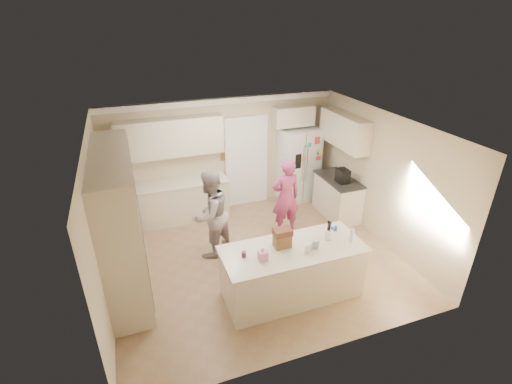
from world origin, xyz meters
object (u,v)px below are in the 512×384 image
object	(u,v)px
utensil_crock	(329,235)
teen_girl	(286,197)
refrigerator	(298,165)
tissue_box	(263,255)
coffee_maker	(343,176)
island_base	(292,273)
teen_boy	(211,214)
dollhouse_body	(282,241)

from	to	relation	value
utensil_crock	teen_girl	xyz separation A→B (m)	(0.03, 1.76, -0.17)
refrigerator	tissue_box	xyz separation A→B (m)	(-2.15, -3.28, 0.10)
coffee_maker	island_base	bearing A→B (deg)	-137.17
utensil_crock	tissue_box	world-z (taller)	utensil_crock
island_base	teen_girl	bearing A→B (deg)	69.50
teen_boy	teen_girl	bearing A→B (deg)	155.01
teen_boy	coffee_maker	bearing A→B (deg)	153.20
refrigerator	teen_boy	distance (m)	3.01
island_base	dollhouse_body	world-z (taller)	dollhouse_body
teen_boy	island_base	bearing A→B (deg)	88.16
tissue_box	teen_girl	distance (m)	2.27
island_base	utensil_crock	xyz separation A→B (m)	(0.65, 0.05, 0.56)
utensil_crock	teen_boy	world-z (taller)	teen_boy
refrigerator	dollhouse_body	distance (m)	3.55
teen_girl	utensil_crock	bearing A→B (deg)	88.51
island_base	teen_boy	world-z (taller)	teen_boy
utensil_crock	dollhouse_body	distance (m)	0.80
island_base	utensil_crock	world-z (taller)	utensil_crock
coffee_maker	island_base	distance (m)	2.87
teen_girl	coffee_maker	bearing A→B (deg)	-176.80
coffee_maker	teen_boy	world-z (taller)	teen_boy
coffee_maker	tissue_box	world-z (taller)	coffee_maker
teen_boy	teen_girl	distance (m)	1.64
coffee_maker	tissue_box	distance (m)	3.28
utensil_crock	teen_girl	distance (m)	1.77
teen_boy	refrigerator	bearing A→B (deg)	179.15
refrigerator	teen_boy	size ratio (longest dim) A/B	1.04
dollhouse_body	utensil_crock	bearing A→B (deg)	-3.58
utensil_crock	teen_boy	size ratio (longest dim) A/B	0.09
refrigerator	island_base	xyz separation A→B (m)	(-1.60, -3.18, -0.46)
utensil_crock	teen_girl	size ratio (longest dim) A/B	0.09
utensil_crock	teen_girl	world-z (taller)	teen_girl
teen_girl	refrigerator	bearing A→B (deg)	-124.77
teen_girl	tissue_box	bearing A→B (deg)	56.62
coffee_maker	island_base	world-z (taller)	coffee_maker
utensil_crock	dollhouse_body	bearing A→B (deg)	176.42
island_base	refrigerator	bearing A→B (deg)	63.22
refrigerator	coffee_maker	world-z (taller)	refrigerator
refrigerator	island_base	distance (m)	3.59
tissue_box	teen_girl	xyz separation A→B (m)	(1.23, 1.91, -0.16)
utensil_crock	dollhouse_body	world-z (taller)	dollhouse_body
teen_boy	utensil_crock	bearing A→B (deg)	103.41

